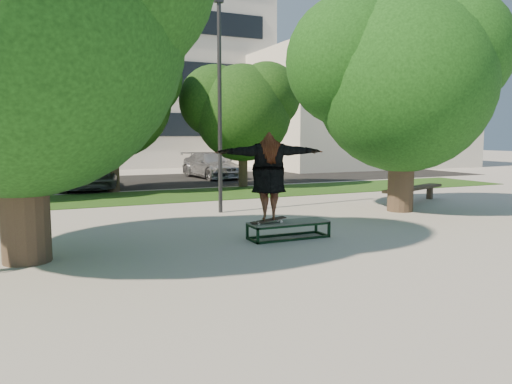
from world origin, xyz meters
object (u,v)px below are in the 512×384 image
tree_left (8,8)px  car_grey (83,173)px  tree_right (400,72)px  car_dark (21,171)px  lamppost (220,104)px  grind_box (289,230)px  car_silver_b (212,165)px  bench (414,189)px

tree_left → car_grey: (2.29, 12.41, -3.76)m
tree_right → car_dark: size_ratio=1.67×
car_grey → tree_left: bearing=-101.0°
tree_left → lamppost: tree_left is taller
tree_left → grind_box: bearing=-2.4°
lamppost → tree_right: bearing=-21.3°
grind_box → car_silver_b: (3.75, 15.59, 0.49)m
bench → car_grey: bearing=115.5°
car_dark → car_grey: car_grey is taller
tree_right → car_grey: size_ratio=1.36×
tree_right → car_dark: (-10.35, 13.42, -3.45)m
grind_box → car_grey: bearing=103.6°
tree_right → bench: (1.84, 1.29, -3.65)m
tree_right → lamppost: size_ratio=1.07×
car_silver_b → lamppost: bearing=-114.7°
grind_box → car_dark: car_dark is taller
bench → car_dark: car_dark is taller
tree_right → lamppost: tree_right is taller
tree_right → car_silver_b: tree_right is taller
grind_box → tree_left: bearing=177.6°
tree_right → car_dark: bearing=127.6°
tree_right → grind_box: 6.62m
lamppost → grind_box: 5.08m
lamppost → car_grey: 9.35m
grind_box → car_silver_b: size_ratio=0.38×
grind_box → car_silver_b: bearing=76.5°
tree_right → car_dark: 17.29m
lamppost → bench: bearing=-5.3°
tree_left → bench: tree_left is taller
lamppost → car_dark: (-5.43, 11.50, -2.51)m
car_silver_b → grind_box: bearing=-109.9°
car_silver_b → car_grey: bearing=-162.9°
lamppost → car_silver_b: lamppost is taller
tree_left → lamppost: bearing=36.4°
grind_box → car_grey: 13.00m
car_dark → tree_left: bearing=-99.8°
tree_right → lamppost: (-4.92, 1.92, -0.94)m
tree_left → tree_right: 10.41m
bench → car_grey: (-9.75, 9.12, 0.23)m
tree_right → bench: bearing=35.1°
grind_box → car_grey: car_grey is taller
tree_left → tree_right: tree_left is taller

